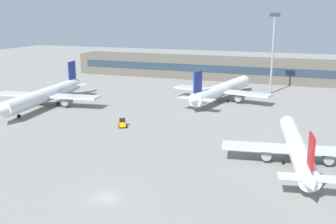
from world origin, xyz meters
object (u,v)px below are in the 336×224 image
(airplane_near, at_px, (296,146))
(airplane_mid, at_px, (45,95))
(baggage_tug_yellow, at_px, (122,123))
(airplane_far, at_px, (223,89))
(floodlight_tower_west, at_px, (273,48))

(airplane_near, height_order, airplane_mid, airplane_mid)
(airplane_mid, bearing_deg, baggage_tug_yellow, -18.94)
(airplane_near, height_order, baggage_tug_yellow, airplane_near)
(airplane_near, relative_size, airplane_far, 0.85)
(airplane_near, height_order, floodlight_tower_west, floodlight_tower_west)
(baggage_tug_yellow, bearing_deg, floodlight_tower_west, 62.25)
(airplane_near, xyz_separation_m, floodlight_tower_west, (-11.54, 62.56, 12.34))
(airplane_mid, xyz_separation_m, airplane_far, (45.32, 27.41, -0.06))
(airplane_near, xyz_separation_m, baggage_tug_yellow, (-39.57, 9.27, -2.05))
(floodlight_tower_west, bearing_deg, airplane_far, -128.94)
(airplane_near, xyz_separation_m, airplane_far, (-24.16, 46.94, 0.49))
(airplane_mid, relative_size, airplane_far, 1.02)
(airplane_mid, distance_m, baggage_tug_yellow, 31.73)
(airplane_mid, bearing_deg, airplane_far, 31.17)
(floodlight_tower_west, bearing_deg, baggage_tug_yellow, -117.75)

